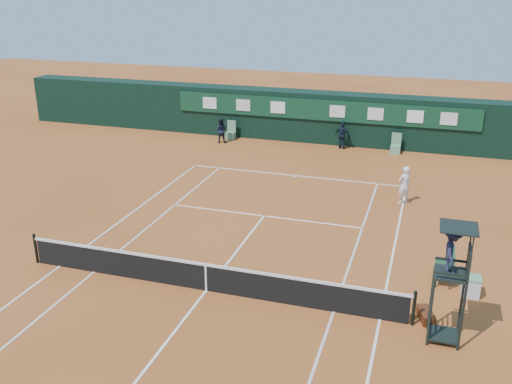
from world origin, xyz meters
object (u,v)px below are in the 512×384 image
(tennis_net, at_px, (206,277))
(player_bench, at_px, (448,265))
(umpire_chair, at_px, (452,260))
(player, at_px, (404,185))
(cooler, at_px, (471,286))

(tennis_net, bearing_deg, player_bench, 22.13)
(umpire_chair, distance_m, player, 10.42)
(umpire_chair, xyz_separation_m, player_bench, (0.10, 3.44, -1.86))
(tennis_net, xyz_separation_m, umpire_chair, (7.22, -0.47, 1.95))
(tennis_net, xyz_separation_m, player_bench, (7.32, 2.98, 0.09))
(player_bench, relative_size, cooler, 1.86)
(tennis_net, relative_size, player, 7.55)
(tennis_net, distance_m, umpire_chair, 7.49)
(player_bench, bearing_deg, cooler, -45.31)
(player_bench, height_order, player, player)
(umpire_chair, xyz_separation_m, player, (-1.76, 10.14, -1.60))
(umpire_chair, distance_m, cooler, 3.55)
(player_bench, bearing_deg, tennis_net, -157.87)
(player_bench, distance_m, cooler, 1.06)
(tennis_net, relative_size, cooler, 20.00)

